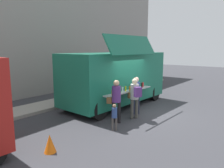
{
  "coord_description": "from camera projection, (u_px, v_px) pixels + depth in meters",
  "views": [
    {
      "loc": [
        -8.87,
        -5.17,
        3.07
      ],
      "look_at": [
        -0.38,
        1.46,
        1.3
      ],
      "focal_mm": 35.15,
      "sensor_mm": 36.0,
      "label": 1
    }
  ],
  "objects": [
    {
      "name": "ground_plane",
      "position": [
        141.0,
        113.0,
        10.54
      ],
      "size": [
        60.0,
        60.0,
        0.0
      ],
      "primitive_type": "plane",
      "color": "#38383D"
    },
    {
      "name": "curb_strip",
      "position": [
        21.0,
        112.0,
        10.45
      ],
      "size": [
        28.0,
        1.6,
        0.15
      ],
      "primitive_type": "cube",
      "color": "#9E998E",
      "rests_on": "ground"
    },
    {
      "name": "food_truck_main",
      "position": [
        116.0,
        77.0,
        11.74
      ],
      "size": [
        6.26,
        3.12,
        3.66
      ],
      "rotation": [
        0.0,
        0.0,
        -0.04
      ],
      "color": "#186D51",
      "rests_on": "ground"
    },
    {
      "name": "traffic_cone_orange",
      "position": [
        50.0,
        144.0,
        6.49
      ],
      "size": [
        0.36,
        0.36,
        0.55
      ],
      "primitive_type": "cone",
      "color": "orange",
      "rests_on": "ground"
    },
    {
      "name": "trash_bin",
      "position": [
        122.0,
        83.0,
        16.37
      ],
      "size": [
        0.6,
        0.6,
        1.01
      ],
      "primitive_type": "cylinder",
      "color": "#2F6539",
      "rests_on": "ground"
    },
    {
      "name": "customer_front_ordering",
      "position": [
        136.0,
        92.0,
        10.17
      ],
      "size": [
        0.54,
        0.46,
        1.76
      ],
      "rotation": [
        0.0,
        0.0,
        0.96
      ],
      "color": "#1E2237",
      "rests_on": "ground"
    },
    {
      "name": "customer_mid_with_backpack",
      "position": [
        135.0,
        94.0,
        9.5
      ],
      "size": [
        0.48,
        0.58,
        1.77
      ],
      "rotation": [
        0.0,
        0.0,
        1.09
      ],
      "color": "#4B4942",
      "rests_on": "ground"
    },
    {
      "name": "customer_rear_waiting",
      "position": [
        116.0,
        98.0,
        8.99
      ],
      "size": [
        0.41,
        0.58,
        1.79
      ],
      "rotation": [
        0.0,
        0.0,
        0.42
      ],
      "color": "black",
      "rests_on": "ground"
    },
    {
      "name": "child_near_queue",
      "position": [
        114.0,
        115.0,
        8.17
      ],
      "size": [
        0.21,
        0.21,
        1.02
      ],
      "rotation": [
        0.0,
        0.0,
        0.64
      ],
      "color": "#4E4945",
      "rests_on": "ground"
    }
  ]
}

